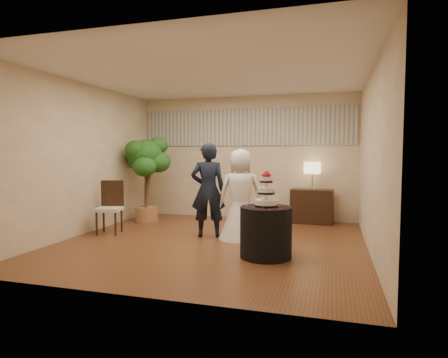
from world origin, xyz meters
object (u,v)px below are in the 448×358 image
(console, at_px, (312,206))
(bride, at_px, (241,194))
(wedding_cake, at_px, (266,189))
(ficus_tree, at_px, (146,178))
(table_lamp, at_px, (312,176))
(cake_table, at_px, (266,232))
(groom, at_px, (208,190))
(side_chair, at_px, (109,207))

(console, bearing_deg, bride, -117.80)
(wedding_cake, relative_size, ficus_tree, 0.27)
(wedding_cake, bearing_deg, table_lamp, 80.14)
(cake_table, height_order, ficus_tree, ficus_tree)
(bride, distance_m, console, 2.17)
(groom, distance_m, cake_table, 1.67)
(wedding_cake, bearing_deg, side_chair, 166.28)
(cake_table, bearing_deg, ficus_tree, 145.25)
(groom, xyz_separation_m, bride, (0.59, 0.04, -0.05))
(groom, relative_size, side_chair, 1.71)
(table_lamp, xyz_separation_m, side_chair, (-3.58, -2.11, -0.53))
(bride, height_order, side_chair, bride)
(groom, distance_m, table_lamp, 2.53)
(console, bearing_deg, table_lamp, 0.00)
(wedding_cake, height_order, table_lamp, table_lamp)
(bride, bearing_deg, ficus_tree, -40.52)
(wedding_cake, xyz_separation_m, table_lamp, (0.50, 2.87, 0.03))
(side_chair, bearing_deg, bride, -6.24)
(bride, bearing_deg, side_chair, -9.92)
(groom, bearing_deg, console, -150.58)
(table_lamp, xyz_separation_m, ficus_tree, (-3.52, -0.77, -0.07))
(cake_table, relative_size, table_lamp, 1.29)
(wedding_cake, xyz_separation_m, console, (0.50, 2.87, -0.63))
(cake_table, xyz_separation_m, wedding_cake, (0.00, 0.00, 0.63))
(bride, bearing_deg, console, -139.14)
(cake_table, distance_m, console, 2.91)
(groom, bearing_deg, cake_table, 122.60)
(table_lamp, distance_m, ficus_tree, 3.60)
(groom, relative_size, cake_table, 2.26)
(ficus_tree, bearing_deg, groom, -30.83)
(side_chair, bearing_deg, ficus_tree, 73.97)
(groom, height_order, table_lamp, groom)
(cake_table, bearing_deg, groom, 140.10)
(ficus_tree, bearing_deg, wedding_cake, -34.75)
(ficus_tree, distance_m, side_chair, 1.42)
(groom, height_order, side_chair, groom)
(cake_table, xyz_separation_m, console, (0.50, 2.87, -0.00))
(side_chair, bearing_deg, console, 17.14)
(console, xyz_separation_m, ficus_tree, (-3.52, -0.77, 0.58))
(cake_table, height_order, side_chair, side_chair)
(cake_table, height_order, console, cake_table)
(groom, bearing_deg, bride, 166.10)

